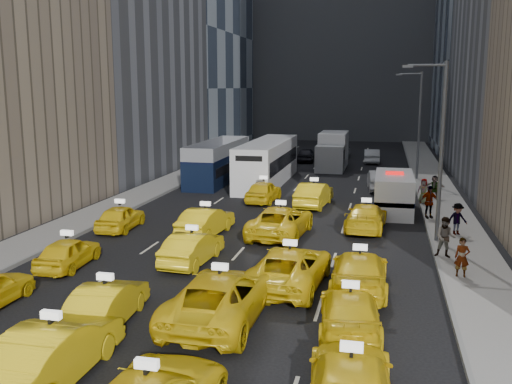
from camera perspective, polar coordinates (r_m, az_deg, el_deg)
ground at (r=19.95m, az=-7.68°, el=-12.58°), size 160.00×160.00×0.00m
sidewalk_west at (r=46.13m, az=-9.14°, el=0.75°), size 3.00×90.00×0.15m
sidewalk_east at (r=43.04m, az=17.79°, el=-0.32°), size 3.00×90.00×0.15m
curb_west at (r=45.61m, az=-7.45°, el=0.70°), size 0.15×90.00×0.18m
curb_east at (r=42.93m, az=15.87°, el=-0.23°), size 0.15×90.00×0.18m
building_backdrop at (r=90.23m, az=8.91°, el=18.17°), size 30.00×12.00×40.00m
streetlight_near at (r=29.42m, az=17.87°, el=4.40°), size 2.15×0.22×9.00m
streetlight_far at (r=49.31m, az=15.90°, el=6.78°), size 2.15×0.22×9.00m
taxi_1 at (r=16.72m, az=-19.58°, el=-14.79°), size 1.79×4.99×1.64m
taxi_3 at (r=14.67m, az=9.43°, el=-18.39°), size 2.40×5.21×1.47m
taxi_5 at (r=19.89m, az=-14.72°, el=-10.71°), size 1.79×4.40×1.42m
taxi_6 at (r=19.49m, az=-3.58°, el=-10.42°), size 2.91×6.10×1.68m
taxi_7 at (r=18.92m, az=9.38°, el=-11.69°), size 2.31×4.88×1.38m
taxi_8 at (r=26.27m, az=-18.27°, el=-5.77°), size 1.79×4.00×1.34m
taxi_9 at (r=25.67m, az=-6.39°, el=-5.57°), size 1.79×4.42×1.43m
taxi_10 at (r=22.69m, az=3.41°, el=-7.51°), size 3.01×5.80×1.56m
taxi_11 at (r=22.52m, az=10.30°, el=-7.85°), size 2.25×5.30×1.53m
taxi_12 at (r=32.28m, az=-13.39°, el=-2.48°), size 1.87×4.16×1.39m
taxi_13 at (r=30.33m, az=-5.05°, el=-2.96°), size 2.08×4.69×1.50m
taxi_14 at (r=30.08m, az=2.48°, el=-2.95°), size 3.04×5.89×1.59m
taxi_15 at (r=31.95m, az=10.94°, el=-2.46°), size 2.35×5.12×1.45m
taxi_16 at (r=38.91m, az=0.76°, el=0.07°), size 2.00×4.44×1.48m
taxi_17 at (r=37.67m, az=5.82°, el=-0.25°), size 2.16×4.96×1.59m
nypd_van at (r=36.70m, az=13.61°, el=-0.18°), size 2.53×6.08×2.58m
double_decker at (r=47.50m, az=-3.78°, el=3.03°), size 2.90×11.31×3.27m
city_bus at (r=46.45m, az=1.18°, el=2.99°), size 4.16×13.52×3.44m
box_truck at (r=55.37m, az=7.66°, el=4.09°), size 2.62×7.49×3.41m
misc_car_0 at (r=44.37m, az=12.24°, el=1.17°), size 2.03×4.79×1.54m
misc_car_1 at (r=57.26m, az=0.27°, el=3.50°), size 3.20×5.97×1.60m
misc_car_2 at (r=65.12m, az=8.46°, el=4.19°), size 2.25×5.19×1.49m
misc_car_3 at (r=60.13m, az=5.05°, el=3.73°), size 1.86×4.32×1.45m
misc_car_4 at (r=60.13m, az=11.50°, el=3.55°), size 1.71×4.42×1.44m
pedestrian_0 at (r=24.76m, az=19.91°, el=-6.16°), size 0.63×0.46×1.62m
pedestrian_1 at (r=27.21m, az=18.43°, el=-4.32°), size 0.95×0.59×1.86m
pedestrian_2 at (r=31.57m, az=19.50°, el=-2.55°), size 1.17×0.83×1.67m
pedestrian_3 at (r=34.98m, az=16.91°, el=-0.95°), size 1.24×0.91×1.93m
pedestrian_4 at (r=39.28m, az=16.42°, el=0.09°), size 0.88×0.60×1.66m
pedestrian_5 at (r=41.53m, az=17.41°, el=0.52°), size 1.51×0.82×1.56m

